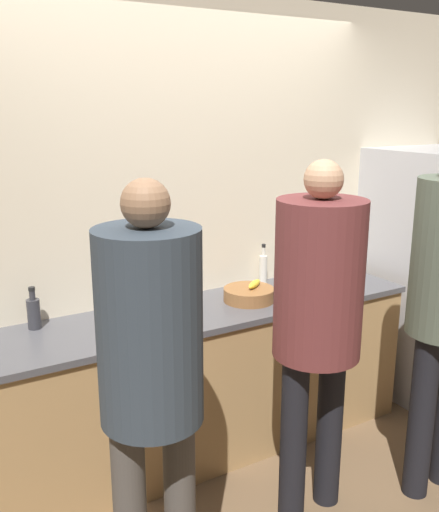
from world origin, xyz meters
TOP-DOWN VIEW (x-y plane):
  - ground_plane at (0.00, 0.00)m, footprint 14.00×14.00m
  - wall_back at (0.00, 0.64)m, footprint 5.20×0.06m
  - counter at (0.00, 0.34)m, footprint 2.60×0.62m
  - refrigerator at (1.79, 0.27)m, footprint 0.77×0.72m
  - person_left at (-0.68, -0.51)m, footprint 0.39×0.39m
  - person_center at (0.22, -0.39)m, footprint 0.41×0.41m
  - fruit_bowl at (0.30, 0.31)m, footprint 0.30×0.30m
  - utensil_crock at (-0.28, 0.41)m, footprint 0.10×0.10m
  - bottle_clear at (0.57, 0.55)m, footprint 0.05×0.05m
  - bottle_dark at (-0.87, 0.51)m, footprint 0.07×0.07m
  - cup_yellow at (1.02, 0.45)m, footprint 0.08×0.08m

SIDE VIEW (x-z plane):
  - ground_plane at x=0.00m, z-range 0.00..0.00m
  - counter at x=0.00m, z-range 0.00..0.89m
  - refrigerator at x=1.79m, z-range 0.00..1.71m
  - fruit_bowl at x=0.30m, z-range 0.87..0.98m
  - cup_yellow at x=1.02m, z-range 0.89..0.97m
  - utensil_crock at x=-0.28m, z-range 0.82..1.11m
  - bottle_dark at x=-0.87m, z-range 0.86..1.08m
  - bottle_clear at x=0.57m, z-range 0.86..1.12m
  - person_left at x=-0.68m, z-range 0.20..1.95m
  - person_center at x=0.22m, z-range 0.21..1.97m
  - wall_back at x=0.00m, z-range 0.00..2.60m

